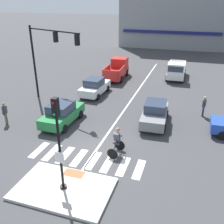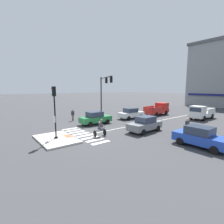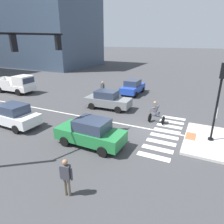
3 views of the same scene
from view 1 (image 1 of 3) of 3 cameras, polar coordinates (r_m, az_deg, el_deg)
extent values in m
plane|color=#3D3D3F|center=(15.45, -4.74, -9.01)|extent=(300.00, 300.00, 0.00)
cube|color=beige|center=(12.91, -10.91, -16.70)|extent=(4.62, 2.96, 0.15)
cube|color=#DB5B38|center=(13.63, -8.65, -13.57)|extent=(1.10, 0.60, 0.01)
cylinder|color=black|center=(12.83, -10.96, -16.24)|extent=(0.32, 0.32, 0.12)
cylinder|color=black|center=(11.71, -11.69, -9.15)|extent=(0.12, 0.12, 3.66)
cube|color=white|center=(11.75, -11.79, -10.09)|extent=(0.44, 0.03, 0.56)
cube|color=black|center=(10.66, -12.69, 1.02)|extent=(0.24, 0.28, 0.84)
sphere|color=red|center=(10.44, -13.25, 1.95)|extent=(0.12, 0.12, 0.12)
sphere|color=green|center=(10.63, -12.99, -0.54)|extent=(0.12, 0.12, 0.12)
cube|color=silver|center=(16.21, -16.19, -8.24)|extent=(0.44, 1.80, 0.01)
cube|color=silver|center=(15.77, -13.45, -8.89)|extent=(0.44, 1.80, 0.01)
cube|color=silver|center=(15.38, -10.55, -9.55)|extent=(0.44, 1.80, 0.01)
cube|color=silver|center=(15.02, -7.49, -10.22)|extent=(0.44, 1.80, 0.01)
cube|color=silver|center=(14.71, -4.28, -10.89)|extent=(0.44, 1.80, 0.01)
cube|color=silver|center=(14.44, -0.93, -11.54)|extent=(0.44, 1.80, 0.01)
cube|color=silver|center=(14.23, 2.56, -12.18)|extent=(0.44, 1.80, 0.01)
cube|color=silver|center=(14.07, 6.15, -12.79)|extent=(0.44, 1.80, 0.01)
cube|color=silver|center=(23.95, 4.90, 3.46)|extent=(0.14, 28.00, 0.01)
cylinder|color=black|center=(23.98, -17.22, 10.56)|extent=(0.18, 0.18, 6.46)
cylinder|color=black|center=(21.08, -13.33, 17.50)|extent=(5.68, 2.27, 0.11)
cube|color=black|center=(20.89, -12.67, 16.26)|extent=(0.35, 0.37, 0.80)
sphere|color=gold|center=(21.00, -12.30, 16.33)|extent=(0.12, 0.12, 0.12)
cube|color=black|center=(19.08, -7.91, 15.90)|extent=(0.35, 0.37, 0.80)
sphere|color=gold|center=(19.20, -7.53, 15.97)|extent=(0.12, 0.12, 0.12)
cube|color=gray|center=(57.23, 14.62, 22.90)|extent=(19.28, 18.53, 15.78)
cube|color=navy|center=(48.15, 13.06, 17.20)|extent=(17.36, 0.30, 0.50)
cylinder|color=black|center=(19.48, 23.48, -2.67)|extent=(0.60, 0.18, 0.60)
cylinder|color=black|center=(18.00, 23.80, -4.95)|extent=(0.60, 0.18, 0.60)
cube|color=slate|center=(18.75, 9.65, -0.74)|extent=(1.90, 4.18, 0.70)
cube|color=#2D384C|center=(18.62, 9.85, 1.32)|extent=(1.57, 1.97, 0.64)
cylinder|color=black|center=(17.71, 11.80, -3.73)|extent=(0.21, 0.61, 0.60)
cylinder|color=black|center=(17.84, 6.46, -3.13)|extent=(0.21, 0.61, 0.60)
cylinder|color=black|center=(20.01, 12.35, -0.43)|extent=(0.21, 0.61, 0.60)
cylinder|color=black|center=(20.12, 7.63, 0.08)|extent=(0.21, 0.61, 0.60)
cube|color=#237A3D|center=(18.85, -11.14, -0.72)|extent=(1.77, 4.13, 0.70)
cube|color=#2D384C|center=(18.47, -11.53, 0.99)|extent=(1.51, 1.92, 0.64)
cylinder|color=black|center=(20.38, -11.36, 0.13)|extent=(0.19, 0.60, 0.60)
cylinder|color=black|center=(19.64, -7.14, -0.51)|extent=(0.19, 0.60, 0.60)
cylinder|color=black|center=(18.46, -15.23, -2.91)|extent=(0.19, 0.60, 0.60)
cylinder|color=black|center=(17.64, -10.70, -3.76)|extent=(0.19, 0.60, 0.60)
cube|color=white|center=(24.31, -3.89, 5.42)|extent=(1.84, 4.16, 0.70)
cube|color=#2D384C|center=(23.98, -4.08, 6.83)|extent=(1.54, 1.95, 0.64)
cylinder|color=black|center=(25.85, -4.44, 5.74)|extent=(0.20, 0.61, 0.60)
cylinder|color=black|center=(25.24, -0.97, 5.35)|extent=(0.20, 0.61, 0.60)
cylinder|color=black|center=(23.69, -6.95, 3.89)|extent=(0.20, 0.61, 0.60)
cylinder|color=black|center=(23.02, -3.23, 3.42)|extent=(0.20, 0.61, 0.60)
cube|color=white|center=(30.65, 14.34, 8.75)|extent=(2.02, 5.14, 0.60)
cube|color=white|center=(28.89, 14.31, 9.58)|extent=(1.84, 1.74, 1.10)
cube|color=#2D384C|center=(28.07, 14.22, 9.35)|extent=(1.62, 0.12, 0.60)
cube|color=white|center=(31.48, 16.20, 10.07)|extent=(0.18, 2.81, 0.60)
cube|color=white|center=(31.54, 12.93, 10.44)|extent=(0.18, 2.81, 0.60)
cube|color=white|center=(32.94, 14.72, 10.83)|extent=(1.80, 0.14, 0.60)
cylinder|color=black|center=(29.19, 15.87, 7.21)|extent=(0.26, 0.77, 0.76)
cylinder|color=black|center=(29.25, 12.29, 7.61)|extent=(0.26, 0.77, 0.76)
cylinder|color=black|center=(32.07, 16.08, 8.66)|extent=(0.26, 0.77, 0.76)
cylinder|color=black|center=(32.13, 12.80, 9.03)|extent=(0.26, 0.77, 0.76)
cube|color=red|center=(29.44, 0.98, 8.88)|extent=(2.14, 5.18, 0.60)
cube|color=red|center=(30.74, 1.74, 11.16)|extent=(1.88, 1.78, 1.10)
cube|color=#2D384C|center=(31.51, 2.11, 11.63)|extent=(1.62, 0.16, 0.60)
cube|color=red|center=(28.57, -1.29, 9.64)|extent=(0.25, 2.81, 0.60)
cube|color=red|center=(28.13, 2.24, 9.40)|extent=(0.25, 2.81, 0.60)
cube|color=red|center=(26.96, -0.35, 8.76)|extent=(1.80, 0.19, 0.60)
cylinder|color=black|center=(31.22, 0.06, 9.20)|extent=(0.28, 0.77, 0.76)
cylinder|color=black|center=(30.81, 3.38, 8.95)|extent=(0.28, 0.77, 0.76)
cylinder|color=black|center=(28.46, -1.53, 7.70)|extent=(0.28, 0.77, 0.76)
cylinder|color=black|center=(28.01, 2.07, 7.42)|extent=(0.28, 0.77, 0.76)
cylinder|color=black|center=(15.43, 1.77, -7.53)|extent=(0.66, 0.12, 0.66)
cylinder|color=black|center=(14.62, 0.09, -9.49)|extent=(0.66, 0.12, 0.66)
cylinder|color=black|center=(14.90, 0.96, -7.77)|extent=(0.16, 0.89, 0.05)
cylinder|color=black|center=(14.67, 0.67, -7.51)|extent=(0.04, 0.04, 0.30)
cylinder|color=black|center=(15.12, 1.72, -5.95)|extent=(0.44, 0.09, 0.04)
cylinder|color=#2D334C|center=(14.82, 0.65, -7.15)|extent=(0.17, 0.41, 0.33)
cylinder|color=#2D334C|center=(14.77, 1.22, -7.29)|extent=(0.17, 0.41, 0.33)
cube|color=#3F3F47|center=(14.65, 1.11, -5.60)|extent=(0.39, 0.42, 0.60)
sphere|color=#936B4C|center=(14.55, 1.31, -3.98)|extent=(0.22, 0.22, 0.22)
cylinder|color=#3F3F47|center=(14.85, 0.83, -5.16)|extent=(0.14, 0.46, 0.31)
cylinder|color=#3F3F47|center=(14.74, 1.97, -5.41)|extent=(0.14, 0.46, 0.31)
cylinder|color=#6B6051|center=(20.06, -22.99, -1.46)|extent=(0.12, 0.12, 0.82)
cylinder|color=#6B6051|center=(20.19, -22.78, -1.27)|extent=(0.12, 0.12, 0.82)
cube|color=#3F3F47|center=(19.85, -23.21, 0.49)|extent=(0.29, 0.40, 0.60)
cylinder|color=#3F3F47|center=(19.69, -23.49, 0.08)|extent=(0.09, 0.09, 0.56)
cylinder|color=#3F3F47|center=(20.05, -22.88, 0.62)|extent=(0.09, 0.09, 0.56)
sphere|color=#936B4C|center=(19.70, -23.41, 1.66)|extent=(0.22, 0.22, 0.22)
cylinder|color=#2D334C|center=(20.89, 19.89, 0.05)|extent=(0.12, 0.12, 0.82)
cylinder|color=#2D334C|center=(21.04, 19.99, 0.20)|extent=(0.12, 0.12, 0.82)
cube|color=#3F3F47|center=(20.70, 20.21, 1.92)|extent=(0.30, 0.40, 0.60)
cylinder|color=#3F3F47|center=(20.51, 20.05, 1.58)|extent=(0.09, 0.09, 0.56)
cylinder|color=#3F3F47|center=(20.93, 20.33, 1.99)|extent=(0.09, 0.09, 0.56)
sphere|color=tan|center=(20.55, 20.39, 3.05)|extent=(0.22, 0.22, 0.22)
camera|label=2|loc=(10.57, 78.94, -18.52)|focal=26.48mm
camera|label=3|loc=(20.00, -45.30, 10.03)|focal=32.08mm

